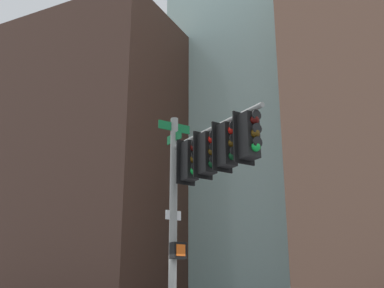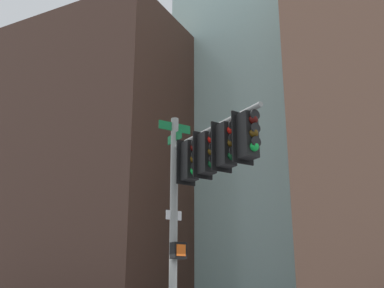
# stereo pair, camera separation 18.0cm
# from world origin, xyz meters

# --- Properties ---
(signal_pole_assembly) EXTENTS (3.47, 2.35, 6.18)m
(signal_pole_assembly) POSITION_xyz_m (0.95, -1.19, 4.32)
(signal_pole_assembly) COLOR gray
(signal_pole_assembly) RESTS_ON ground_plane
(building_brick_nearside) EXTENTS (22.81, 17.56, 35.26)m
(building_brick_nearside) POSITION_xyz_m (-31.80, 35.04, 17.63)
(building_brick_nearside) COLOR #4C3328
(building_brick_nearside) RESTS_ON ground_plane
(building_brick_midblock) EXTENTS (16.09, 20.00, 41.03)m
(building_brick_midblock) POSITION_xyz_m (3.29, 37.10, 20.51)
(building_brick_midblock) COLOR #845B47
(building_brick_midblock) RESTS_ON ground_plane
(building_glass_tower) EXTENTS (33.18, 30.80, 55.35)m
(building_glass_tower) POSITION_xyz_m (-7.31, 55.59, 27.68)
(building_glass_tower) COLOR #9EC6C1
(building_glass_tower) RESTS_ON ground_plane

